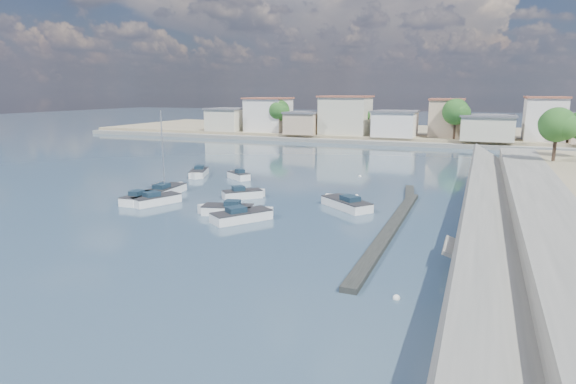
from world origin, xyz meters
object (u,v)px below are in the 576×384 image
Objects in this scene: motorboat_b at (244,194)px; sailboat at (166,190)px; motorboat_e at (159,200)px; motorboat_h at (244,216)px; motorboat_g at (199,173)px; motorboat_f at (238,176)px; motorboat_d at (225,210)px; motorboat_a at (141,198)px; motorboat_c at (345,204)px.

sailboat is (-8.50, -1.51, 0.04)m from motorboat_b.
motorboat_b is 0.44× the size of sailboat.
motorboat_e and motorboat_h have the same top height.
motorboat_h is (15.36, -17.22, -0.00)m from motorboat_g.
motorboat_d is at bearing -65.99° from motorboat_f.
motorboat_a is at bearing -92.02° from sailboat.
motorboat_c is 10.12m from motorboat_h.
motorboat_a is 0.54× the size of sailboat.
motorboat_d is 11.14m from sailboat.
motorboat_f and motorboat_g have the same top height.
motorboat_a and motorboat_f have the same top height.
motorboat_d is 0.56× the size of sailboat.
motorboat_d is 0.96× the size of motorboat_g.
motorboat_a is at bearing -147.95° from motorboat_b.
sailboat is (-12.48, 6.29, 0.04)m from motorboat_h.
motorboat_d is at bearing -51.30° from motorboat_g.
motorboat_a and motorboat_b have the same top height.
sailboat is at bearing -75.21° from motorboat_g.
motorboat_a is 3.90m from sailboat.
motorboat_c is at bearing 3.96° from sailboat.
motorboat_b is at bearing 102.20° from motorboat_d.
motorboat_d is 8.14m from motorboat_e.
motorboat_f is (-16.39, 9.69, -0.00)m from motorboat_c.
motorboat_c is (19.28, 5.22, 0.00)m from motorboat_a.
motorboat_g is (-11.39, 9.41, 0.00)m from motorboat_b.
sailboat is at bearing 87.98° from motorboat_a.
motorboat_a is 19.98m from motorboat_c.
motorboat_f is at bearing 119.32° from motorboat_h.
motorboat_c is at bearing 34.74° from motorboat_d.
motorboat_b is 8.63m from sailboat.
motorboat_g is (-4.76, 14.77, 0.00)m from motorboat_e.
motorboat_a is at bearing -164.85° from motorboat_c.
motorboat_h is (3.98, -7.81, 0.00)m from motorboat_b.
motorboat_c is at bearing 15.15° from motorboat_a.
sailboat reaches higher than motorboat_f.
motorboat_f is at bearing 75.95° from sailboat.
motorboat_g is at bearing 140.43° from motorboat_b.
motorboat_d and motorboat_g have the same top height.
motorboat_d is 0.98× the size of motorboat_e.
motorboat_a and motorboat_d have the same top height.
motorboat_c and motorboat_g have the same top height.
motorboat_g is at bearing 104.79° from sailboat.
motorboat_b is 0.75× the size of motorboat_h.
sailboat is at bearing 116.00° from motorboat_e.
motorboat_c is 1.06× the size of motorboat_g.
motorboat_d is (-9.22, -6.39, -0.00)m from motorboat_c.
motorboat_b is 10.65m from motorboat_c.
motorboat_e is at bearing -64.00° from sailboat.
motorboat_d is 20.49m from motorboat_g.
motorboat_d and motorboat_e have the same top height.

